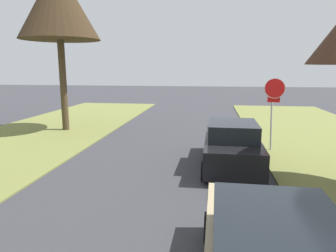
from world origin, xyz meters
TOP-DOWN VIEW (x-y plane):
  - stop_sign_far at (4.09, 14.57)m, footprint 0.82×0.62m
  - street_tree_left_mid_b at (-6.26, 17.36)m, footprint 4.13×4.13m
  - parked_sedan_black at (2.35, 12.36)m, footprint 2.00×4.43m

SIDE VIEW (x-z plane):
  - parked_sedan_black at x=2.35m, z-range -0.06..1.51m
  - stop_sign_far at x=4.09m, z-range 0.70..3.63m
  - street_tree_left_mid_b at x=-6.26m, z-range 2.39..10.85m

